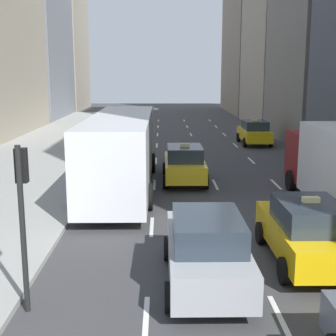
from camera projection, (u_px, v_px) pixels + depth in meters
sidewalk_left at (43, 157)px, 28.18m from camera, size 8.00×66.00×0.15m
lane_markings at (209, 171)px, 24.41m from camera, size 5.72×56.00×0.01m
taxi_lead at (254, 132)px, 33.52m from camera, size 2.02×4.40×1.87m
taxi_second at (307, 231)px, 12.47m from camera, size 2.02×4.40×1.87m
taxi_fourth at (184, 164)px, 21.79m from camera, size 2.02×4.40×1.87m
sedan_silver_behind at (206, 248)px, 11.17m from camera, size 2.02×4.55×1.77m
city_bus at (121, 149)px, 20.28m from camera, size 2.80×11.61×3.25m
traffic_light_pole at (22, 201)px, 9.65m from camera, size 0.24×0.42×3.60m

